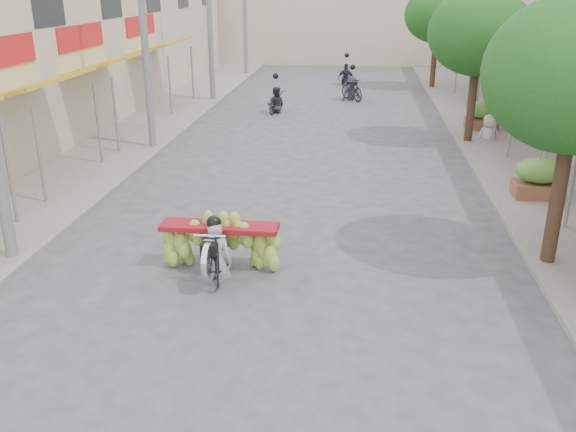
{
  "coord_description": "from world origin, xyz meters",
  "views": [
    {
      "loc": [
        1.49,
        -7.61,
        5.33
      ],
      "look_at": [
        0.23,
        3.33,
        1.1
      ],
      "focal_mm": 38.0,
      "sensor_mm": 36.0,
      "label": 1
    }
  ],
  "objects": [
    {
      "name": "ground",
      "position": [
        0.0,
        0.0,
        0.0
      ],
      "size": [
        120.0,
        120.0,
        0.0
      ],
      "primitive_type": "plane",
      "color": "#525156",
      "rests_on": "ground"
    },
    {
      "name": "sidewalk_left",
      "position": [
        -7.0,
        15.0,
        0.06
      ],
      "size": [
        4.0,
        60.0,
        0.12
      ],
      "primitive_type": "cube",
      "color": "gray",
      "rests_on": "ground"
    },
    {
      "name": "sidewalk_right",
      "position": [
        7.0,
        15.0,
        0.06
      ],
      "size": [
        4.0,
        60.0,
        0.12
      ],
      "primitive_type": "cube",
      "color": "gray",
      "rests_on": "ground"
    },
    {
      "name": "far_building",
      "position": [
        0.0,
        38.0,
        3.5
      ],
      "size": [
        20.0,
        6.0,
        7.0
      ],
      "primitive_type": "cube",
      "color": "beige",
      "rests_on": "ground"
    },
    {
      "name": "utility_pole_mid",
      "position": [
        -5.4,
        12.0,
        4.03
      ],
      "size": [
        0.6,
        0.24,
        8.0
      ],
      "color": "slate",
      "rests_on": "ground"
    },
    {
      "name": "utility_pole_far",
      "position": [
        -5.4,
        21.0,
        4.03
      ],
      "size": [
        0.6,
        0.24,
        8.0
      ],
      "color": "slate",
      "rests_on": "ground"
    },
    {
      "name": "utility_pole_back",
      "position": [
        -5.4,
        30.0,
        4.03
      ],
      "size": [
        0.6,
        0.24,
        8.0
      ],
      "color": "slate",
      "rests_on": "ground"
    },
    {
      "name": "street_tree_mid",
      "position": [
        5.4,
        14.0,
        3.78
      ],
      "size": [
        3.4,
        3.4,
        5.25
      ],
      "color": "#3A2719",
      "rests_on": "ground"
    },
    {
      "name": "street_tree_far",
      "position": [
        5.4,
        26.0,
        3.78
      ],
      "size": [
        3.4,
        3.4,
        5.25
      ],
      "color": "#3A2719",
      "rests_on": "ground"
    },
    {
      "name": "produce_crate_mid",
      "position": [
        6.2,
        8.0,
        0.71
      ],
      "size": [
        1.2,
        0.88,
        1.16
      ],
      "color": "brown",
      "rests_on": "ground"
    },
    {
      "name": "produce_crate_far",
      "position": [
        6.2,
        16.0,
        0.71
      ],
      "size": [
        1.2,
        0.88,
        1.16
      ],
      "color": "brown",
      "rests_on": "ground"
    },
    {
      "name": "banana_motorbike",
      "position": [
        -1.1,
        2.94,
        0.71
      ],
      "size": [
        2.3,
        1.89,
        2.14
      ],
      "color": "black",
      "rests_on": "ground"
    },
    {
      "name": "market_umbrella",
      "position": [
        6.11,
        7.8,
        2.39
      ],
      "size": [
        2.17,
        2.17,
        1.57
      ],
      "rotation": [
        0.0,
        0.0,
        -0.3
      ],
      "color": "red",
      "rests_on": "ground"
    },
    {
      "name": "pedestrian",
      "position": [
        6.18,
        14.43,
        0.97
      ],
      "size": [
        0.92,
        0.67,
        1.69
      ],
      "rotation": [
        0.0,
        0.0,
        3.36
      ],
      "color": "silver",
      "rests_on": "ground"
    },
    {
      "name": "bg_motorbike_a",
      "position": [
        -2.06,
        18.67,
        0.75
      ],
      "size": [
        0.88,
        1.67,
        1.95
      ],
      "color": "black",
      "rests_on": "ground"
    },
    {
      "name": "bg_motorbike_b",
      "position": [
        1.18,
        22.02,
        0.83
      ],
      "size": [
        1.44,
        1.85,
        1.95
      ],
      "color": "black",
      "rests_on": "ground"
    },
    {
      "name": "bg_motorbike_c",
      "position": [
        0.79,
        27.02,
        0.8
      ],
      "size": [
        1.07,
        1.71,
        1.95
      ],
      "color": "black",
      "rests_on": "ground"
    }
  ]
}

